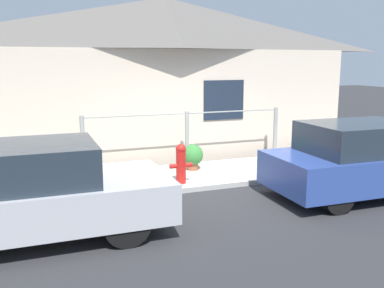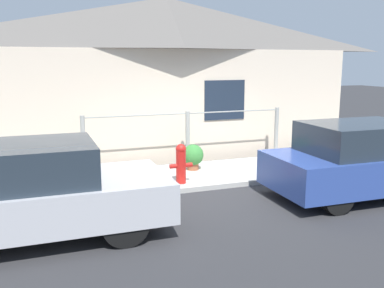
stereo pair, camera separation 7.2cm
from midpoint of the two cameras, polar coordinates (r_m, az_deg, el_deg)
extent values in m
plane|color=#2D2D30|center=(8.58, 3.35, -6.06)|extent=(60.00, 60.00, 0.00)
cube|color=#B2AFA8|center=(9.45, 0.89, -4.13)|extent=(24.00, 2.00, 0.10)
cube|color=beige|center=(10.57, -2.04, 4.96)|extent=(9.57, 0.12, 2.81)
cube|color=#1E2838|center=(10.93, 4.06, 5.88)|extent=(1.10, 0.04, 1.00)
pyramid|color=#605B56|center=(11.55, -3.83, 15.71)|extent=(9.97, 2.20, 1.32)
cylinder|color=#999993|center=(9.55, -14.55, -0.11)|extent=(0.10, 0.10, 1.27)
cylinder|color=#999993|center=(10.08, -0.87, 0.81)|extent=(0.10, 0.10, 1.27)
cylinder|color=#999993|center=(11.11, 10.85, 1.56)|extent=(0.10, 0.10, 1.27)
cylinder|color=#999993|center=(9.99, -0.88, 4.11)|extent=(4.80, 0.03, 0.03)
cube|color=#B7B7BC|center=(6.52, -21.22, -7.37)|extent=(4.00, 1.68, 0.58)
cube|color=#232D38|center=(6.38, -23.01, -2.59)|extent=(2.20, 1.48, 0.56)
cylinder|color=black|center=(7.35, -11.34, -6.49)|extent=(0.66, 0.20, 0.66)
cylinder|color=black|center=(6.01, -9.02, -10.40)|extent=(0.66, 0.20, 0.66)
cube|color=#2D4793|center=(8.74, 21.80, -2.95)|extent=(3.73, 1.73, 0.63)
cube|color=#232D38|center=(8.53, 21.33, 0.82)|extent=(2.07, 1.49, 0.55)
cylinder|color=black|center=(10.06, 24.01, -2.79)|extent=(0.57, 0.21, 0.57)
cylinder|color=black|center=(8.66, 12.86, -4.20)|extent=(0.57, 0.21, 0.57)
cylinder|color=black|center=(7.56, 18.59, -6.73)|extent=(0.57, 0.21, 0.57)
cylinder|color=red|center=(8.57, -1.72, -3.11)|extent=(0.20, 0.20, 0.65)
sphere|color=red|center=(8.49, -1.74, -0.69)|extent=(0.21, 0.21, 0.21)
cylinder|color=red|center=(8.52, -2.64, -2.98)|extent=(0.18, 0.09, 0.09)
cylinder|color=red|center=(8.61, -0.82, -2.82)|extent=(0.18, 0.09, 0.09)
cylinder|color=#9E5638|center=(9.68, -0.14, -2.97)|extent=(0.26, 0.26, 0.16)
sphere|color=#387F38|center=(9.62, -0.14, -1.47)|extent=(0.48, 0.48, 0.48)
camera|label=1|loc=(0.04, -90.24, -0.05)|focal=40.00mm
camera|label=2|loc=(0.04, 89.76, 0.05)|focal=40.00mm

